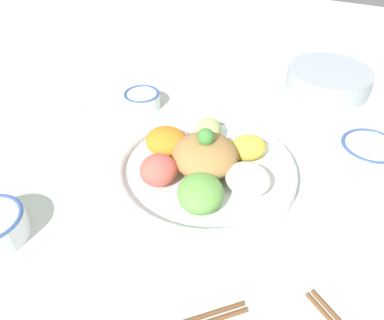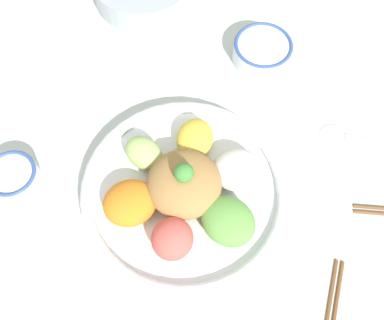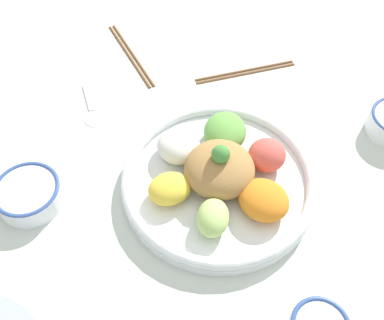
# 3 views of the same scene
# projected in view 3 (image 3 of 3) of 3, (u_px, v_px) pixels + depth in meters

# --- Properties ---
(ground_plane) EXTENTS (2.40, 2.40, 0.00)m
(ground_plane) POSITION_uv_depth(u_px,v_px,m) (218.00, 201.00, 0.80)
(ground_plane) COLOR silver
(salad_platter) EXTENTS (0.35, 0.35, 0.11)m
(salad_platter) POSITION_uv_depth(u_px,v_px,m) (220.00, 176.00, 0.80)
(salad_platter) COLOR white
(salad_platter) RESTS_ON ground_plane
(sauce_bowl_dark) EXTENTS (0.12, 0.12, 0.04)m
(sauce_bowl_dark) POSITION_uv_depth(u_px,v_px,m) (29.00, 194.00, 0.78)
(sauce_bowl_dark) COLOR white
(sauce_bowl_dark) RESTS_ON ground_plane
(chopsticks_pair_near) EXTENTS (0.20, 0.15, 0.01)m
(chopsticks_pair_near) POSITION_uv_depth(u_px,v_px,m) (131.00, 54.00, 1.03)
(chopsticks_pair_near) COLOR brown
(chopsticks_pair_near) RESTS_ON ground_plane
(chopsticks_pair_far) EXTENTS (0.18, 0.17, 0.01)m
(chopsticks_pair_far) POSITION_uv_depth(u_px,v_px,m) (246.00, 71.00, 1.00)
(chopsticks_pair_far) COLOR brown
(chopsticks_pair_far) RESTS_ON ground_plane
(serving_spoon_main) EXTENTS (0.11, 0.11, 0.01)m
(serving_spoon_main) POSITION_uv_depth(u_px,v_px,m) (92.00, 111.00, 0.93)
(serving_spoon_main) COLOR silver
(serving_spoon_main) RESTS_ON ground_plane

